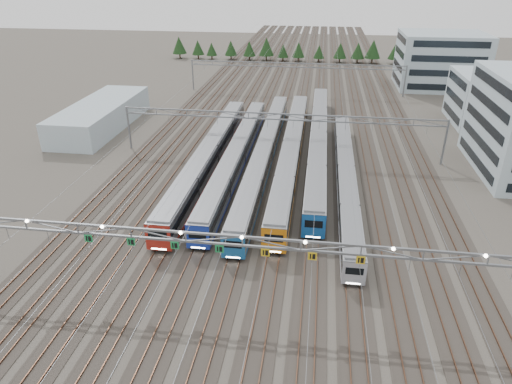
# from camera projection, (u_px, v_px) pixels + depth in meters

# --- Properties ---
(ground) EXTENTS (400.00, 400.00, 0.00)m
(ground) POSITION_uv_depth(u_px,v_px,m) (243.00, 301.00, 46.98)
(ground) COLOR #47423A
(ground) RESTS_ON ground
(track_bed) EXTENTS (54.00, 260.00, 5.42)m
(track_bed) POSITION_uv_depth(u_px,v_px,m) (299.00, 75.00, 134.76)
(track_bed) COLOR #2D2823
(track_bed) RESTS_ON ground
(train_a) EXTENTS (3.13, 52.58, 4.09)m
(train_a) POSITION_uv_depth(u_px,v_px,m) (209.00, 155.00, 76.57)
(train_a) COLOR black
(train_a) RESTS_ON ground
(train_b) EXTENTS (2.90, 52.88, 3.78)m
(train_b) POSITION_uv_depth(u_px,v_px,m) (237.00, 155.00, 77.07)
(train_b) COLOR black
(train_b) RESTS_ON ground
(train_c) EXTENTS (2.85, 60.05, 3.71)m
(train_c) POSITION_uv_depth(u_px,v_px,m) (265.00, 152.00, 78.49)
(train_c) COLOR black
(train_c) RESTS_ON ground
(train_d) EXTENTS (3.00, 58.64, 3.92)m
(train_d) POSITION_uv_depth(u_px,v_px,m) (291.00, 150.00, 78.83)
(train_d) COLOR black
(train_d) RESTS_ON ground
(train_e) EXTENTS (3.00, 62.23, 3.91)m
(train_e) POSITION_uv_depth(u_px,v_px,m) (318.00, 140.00, 83.27)
(train_e) COLOR black
(train_e) RESTS_ON ground
(train_f) EXTENTS (2.58, 51.44, 3.35)m
(train_f) POSITION_uv_depth(u_px,v_px,m) (346.00, 174.00, 70.55)
(train_f) COLOR black
(train_f) RESTS_ON ground
(gantry_near) EXTENTS (56.36, 0.61, 8.08)m
(gantry_near) POSITION_uv_depth(u_px,v_px,m) (242.00, 244.00, 43.70)
(gantry_near) COLOR slate
(gantry_near) RESTS_ON ground
(gantry_mid) EXTENTS (56.36, 0.36, 8.00)m
(gantry_mid) POSITION_uv_depth(u_px,v_px,m) (280.00, 122.00, 79.49)
(gantry_mid) COLOR slate
(gantry_mid) RESTS_ON ground
(gantry_far) EXTENTS (56.36, 0.36, 8.00)m
(gantry_far) POSITION_uv_depth(u_px,v_px,m) (296.00, 69.00, 119.29)
(gantry_far) COLOR slate
(gantry_far) RESTS_ON ground
(depot_bldg_mid) EXTENTS (14.00, 16.00, 10.66)m
(depot_bldg_mid) POSITION_uv_depth(u_px,v_px,m) (489.00, 99.00, 96.75)
(depot_bldg_mid) COLOR #A6BFC7
(depot_bldg_mid) RESTS_ON ground
(depot_bldg_north) EXTENTS (22.00, 18.00, 14.48)m
(depot_bldg_north) POSITION_uv_depth(u_px,v_px,m) (440.00, 60.00, 124.92)
(depot_bldg_north) COLOR #A6BFC7
(depot_bldg_north) RESTS_ON ground
(west_shed) EXTENTS (10.00, 30.00, 5.21)m
(west_shed) POSITION_uv_depth(u_px,v_px,m) (101.00, 115.00, 95.53)
(west_shed) COLOR #A6BFC7
(west_shed) RESTS_ON ground
(treeline) EXTENTS (106.40, 5.60, 7.02)m
(treeline) POSITION_uv_depth(u_px,v_px,m) (319.00, 50.00, 158.33)
(treeline) COLOR #332114
(treeline) RESTS_ON ground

